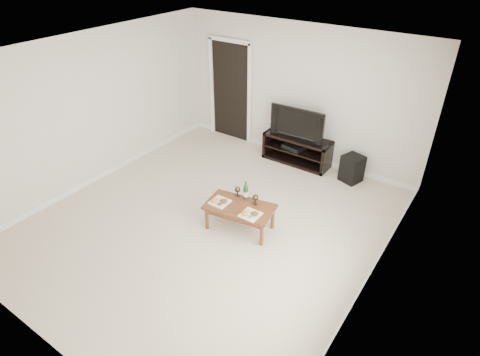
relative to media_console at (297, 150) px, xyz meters
name	(u,v)px	position (x,y,z in m)	size (l,w,h in m)	color
floor	(210,222)	(-0.21, -2.50, -0.28)	(5.50, 5.50, 0.00)	beige
back_wall	(298,93)	(-0.21, 0.27, 1.02)	(5.00, 0.04, 2.60)	silver
ceiling	(202,54)	(-0.21, -2.50, 2.35)	(5.00, 5.50, 0.04)	white
doorway	(231,92)	(-1.76, 0.24, 0.75)	(0.90, 0.02, 2.05)	black
media_console	(297,150)	(0.00, 0.00, 0.00)	(1.33, 0.45, 0.55)	black
television	(299,122)	(0.00, 0.00, 0.58)	(1.08, 0.14, 0.62)	black
av_receiver	(294,147)	(-0.06, -0.01, 0.05)	(0.40, 0.30, 0.08)	black
subwoofer	(352,169)	(1.15, -0.05, -0.02)	(0.33, 0.33, 0.50)	black
coffee_table	(240,217)	(0.27, -2.35, -0.07)	(1.02, 0.56, 0.42)	brown
plate_left	(220,201)	(-0.03, -2.45, 0.18)	(0.27, 0.27, 0.07)	white
plate_right	(250,213)	(0.52, -2.45, 0.18)	(0.27, 0.27, 0.07)	white
wine_bottle	(246,189)	(0.23, -2.14, 0.32)	(0.07, 0.07, 0.35)	#103A1C
goblet_left	(237,191)	(0.08, -2.15, 0.23)	(0.09, 0.09, 0.17)	#3D2F21
goblet_right	(255,199)	(0.43, -2.18, 0.23)	(0.09, 0.09, 0.17)	#3D2F21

